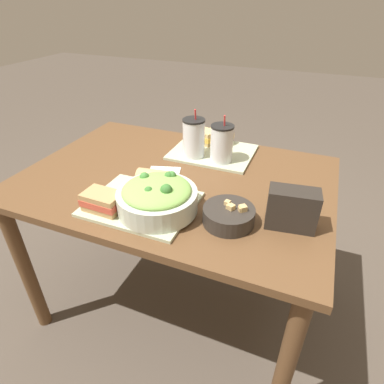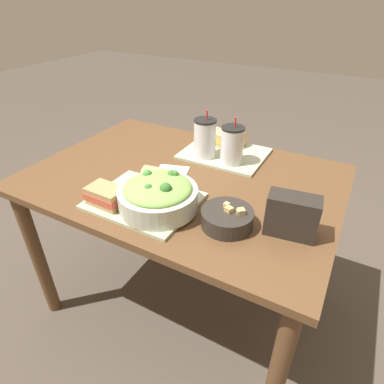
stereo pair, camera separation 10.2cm
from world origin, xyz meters
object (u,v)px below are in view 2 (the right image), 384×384
at_px(soup_bowl, 227,217).
at_px(chip_bag, 292,216).
at_px(baguette_near, 159,177).
at_px(sandwich_far, 215,136).
at_px(baguette_far, 235,137).
at_px(drink_cup_dark, 205,139).
at_px(drink_cup_red, 232,146).
at_px(salad_bowl, 158,195).
at_px(napkin_folded, 173,171).
at_px(sandwich_near, 106,196).

relative_size(soup_bowl, chip_bag, 1.04).
distance_m(baguette_near, sandwich_far, 0.48).
height_order(baguette_far, drink_cup_dark, drink_cup_dark).
relative_size(baguette_near, drink_cup_red, 0.62).
relative_size(salad_bowl, drink_cup_dark, 1.26).
bearing_deg(salad_bowl, napkin_folded, 112.18).
bearing_deg(drink_cup_dark, soup_bowl, -54.59).
bearing_deg(sandwich_near, napkin_folded, 80.52).
distance_m(chip_bag, napkin_folded, 0.57).
height_order(drink_cup_red, chip_bag, drink_cup_red).
bearing_deg(sandwich_far, napkin_folded, -80.38).
xyz_separation_m(baguette_near, drink_cup_dark, (0.03, 0.32, 0.04)).
xyz_separation_m(salad_bowl, drink_cup_red, (0.09, 0.44, 0.02)).
xyz_separation_m(baguette_far, chip_bag, (0.40, -0.53, 0.02)).
height_order(soup_bowl, baguette_near, baguette_near).
relative_size(sandwich_far, baguette_far, 1.37).
bearing_deg(drink_cup_red, chip_bag, -45.03).
bearing_deg(drink_cup_dark, sandwich_far, 99.41).
xyz_separation_m(sandwich_far, drink_cup_dark, (0.03, -0.16, 0.05)).
xyz_separation_m(drink_cup_dark, drink_cup_red, (0.13, -0.00, -0.00)).
relative_size(drink_cup_red, napkin_folded, 1.37).
bearing_deg(salad_bowl, sandwich_far, 96.75).
bearing_deg(napkin_folded, drink_cup_dark, 69.79).
bearing_deg(sandwich_far, soup_bowl, -44.94).
xyz_separation_m(baguette_near, drink_cup_red, (0.16, 0.32, 0.04)).
distance_m(drink_cup_dark, drink_cup_red, 0.13).
relative_size(soup_bowl, napkin_folded, 1.13).
bearing_deg(sandwich_far, chip_bag, -29.26).
height_order(sandwich_far, drink_cup_red, drink_cup_red).
xyz_separation_m(drink_cup_dark, napkin_folded, (-0.06, -0.17, -0.09)).
bearing_deg(sandwich_far, salad_bowl, -67.26).
distance_m(soup_bowl, baguette_far, 0.62).
bearing_deg(drink_cup_dark, baguette_near, -96.06).
bearing_deg(sandwich_near, baguette_near, 64.73).
distance_m(drink_cup_red, napkin_folded, 0.27).
bearing_deg(drink_cup_dark, chip_bag, -36.03).
bearing_deg(chip_bag, sandwich_near, -172.80).
bearing_deg(baguette_far, soup_bowl, -144.84).
bearing_deg(baguette_near, soup_bowl, -113.33).
bearing_deg(napkin_folded, soup_bowl, -33.18).
height_order(drink_cup_red, napkin_folded, drink_cup_red).
height_order(salad_bowl, sandwich_far, salad_bowl).
bearing_deg(baguette_near, baguette_far, -20.50).
relative_size(sandwich_far, drink_cup_red, 0.80).
height_order(drink_cup_dark, chip_bag, drink_cup_dark).
distance_m(baguette_far, drink_cup_dark, 0.20).
distance_m(sandwich_far, drink_cup_dark, 0.17).
xyz_separation_m(soup_bowl, drink_cup_red, (-0.16, 0.40, 0.06)).
bearing_deg(sandwich_far, sandwich_near, -82.80).
height_order(drink_cup_dark, drink_cup_red, drink_cup_dark).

